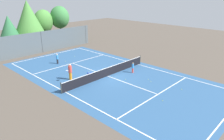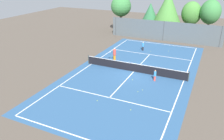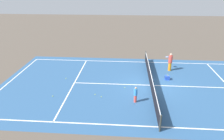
# 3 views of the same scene
# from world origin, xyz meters

# --- Properties ---
(ground_plane) EXTENTS (80.00, 80.00, 0.00)m
(ground_plane) POSITION_xyz_m (0.00, 0.00, 0.00)
(ground_plane) COLOR brown
(court_surface) EXTENTS (13.00, 25.00, 0.01)m
(court_surface) POSITION_xyz_m (0.00, 0.00, 0.00)
(court_surface) COLOR #2D5684
(court_surface) RESTS_ON ground_plane
(tennis_net) EXTENTS (11.90, 0.10, 1.10)m
(tennis_net) POSITION_xyz_m (0.00, 0.00, 0.51)
(tennis_net) COLOR #333833
(tennis_net) RESTS_ON ground_plane
(perimeter_fence) EXTENTS (18.00, 0.12, 3.20)m
(perimeter_fence) POSITION_xyz_m (0.00, 14.00, 1.60)
(perimeter_fence) COLOR #515B60
(perimeter_fence) RESTS_ON ground_plane
(tree_0) EXTENTS (2.78, 2.78, 5.56)m
(tree_0) POSITION_xyz_m (-3.24, 17.08, 3.98)
(tree_0) COLOR brown
(tree_0) RESTS_ON ground_plane
(tree_1) EXTENTS (3.34, 2.87, 5.92)m
(tree_1) POSITION_xyz_m (3.42, 19.12, 3.90)
(tree_1) COLOR brown
(tree_1) RESTS_ON ground_plane
(tree_3) EXTENTS (3.30, 3.59, 6.40)m
(tree_3) POSITION_xyz_m (6.40, 18.58, 4.40)
(tree_3) COLOR brown
(tree_3) RESTS_ON ground_plane
(tree_4) EXTENTS (4.50, 4.50, 7.60)m
(tree_4) POSITION_xyz_m (-0.23, 16.88, 5.09)
(tree_4) COLOR brown
(tree_4) RESTS_ON ground_plane
(player_0) EXTENTS (0.94, 0.65, 1.73)m
(player_0) POSITION_xyz_m (-3.38, 2.13, 0.89)
(player_0) COLOR orange
(player_0) RESTS_ON ground_plane
(player_1) EXTENTS (0.25, 0.25, 1.19)m
(player_1) POSITION_xyz_m (2.74, -1.32, 0.61)
(player_1) COLOR #E54C3F
(player_1) RESTS_ON ground_plane
(player_2) EXTENTS (0.28, 0.28, 1.31)m
(player_2) POSITION_xyz_m (-1.41, 7.69, 0.67)
(player_2) COLOR #232328
(player_2) RESTS_ON ground_plane
(ball_crate) EXTENTS (0.37, 0.39, 0.43)m
(ball_crate) POSITION_xyz_m (-1.26, 1.58, 0.18)
(ball_crate) COLOR blue
(ball_crate) RESTS_ON ground_plane
(tennis_ball_0) EXTENTS (0.07, 0.07, 0.07)m
(tennis_ball_0) POSITION_xyz_m (2.41, -7.47, 0.03)
(tennis_ball_0) COLOR #CCE533
(tennis_ball_0) RESTS_ON ground_plane
(tennis_ball_1) EXTENTS (0.07, 0.07, 0.07)m
(tennis_ball_1) POSITION_xyz_m (-0.22, 7.68, 0.03)
(tennis_ball_1) COLOR #CCE533
(tennis_ball_1) RESTS_ON ground_plane
(tennis_ball_2) EXTENTS (0.07, 0.07, 0.07)m
(tennis_ball_2) POSITION_xyz_m (-0.75, -7.34, 0.03)
(tennis_ball_2) COLOR #CCE533
(tennis_ball_2) RESTS_ON ground_plane
(tennis_ball_3) EXTENTS (0.07, 0.07, 0.07)m
(tennis_ball_3) POSITION_xyz_m (1.96, -4.34, 0.03)
(tennis_ball_3) COLOR #CCE533
(tennis_ball_3) RESTS_ON ground_plane
(tennis_ball_4) EXTENTS (0.07, 0.07, 0.07)m
(tennis_ball_4) POSITION_xyz_m (0.60, -2.10, 0.03)
(tennis_ball_4) COLOR #CCE533
(tennis_ball_4) RESTS_ON ground_plane
(tennis_ball_5) EXTENTS (0.07, 0.07, 0.07)m
(tennis_ball_5) POSITION_xyz_m (2.25, -3.82, 0.03)
(tennis_ball_5) COLOR #CCE533
(tennis_ball_5) RESTS_ON ground_plane
(tennis_ball_6) EXTENTS (0.07, 0.07, 0.07)m
(tennis_ball_6) POSITION_xyz_m (2.08, 8.84, 0.03)
(tennis_ball_6) COLOR #CCE533
(tennis_ball_6) RESTS_ON ground_plane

